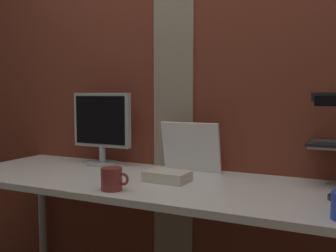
% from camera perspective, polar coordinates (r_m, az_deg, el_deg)
% --- Properties ---
extents(brick_wall_back, '(3.59, 0.16, 2.42)m').
position_cam_1_polar(brick_wall_back, '(2.15, 4.67, 5.56)').
color(brick_wall_back, brown).
rests_on(brick_wall_back, ground_plane).
extents(desk, '(2.14, 0.70, 0.78)m').
position_cam_1_polar(desk, '(1.86, -1.35, -10.15)').
color(desk, white).
rests_on(desk, ground_plane).
extents(monitor, '(0.37, 0.18, 0.41)m').
position_cam_1_polar(monitor, '(2.24, -9.74, 0.26)').
color(monitor, '#ADB2B7').
rests_on(monitor, desk).
extents(whiteboard_panel, '(0.32, 0.07, 0.26)m').
position_cam_1_polar(whiteboard_panel, '(2.02, 3.37, -3.13)').
color(whiteboard_panel, white).
rests_on(whiteboard_panel, desk).
extents(coffee_mug, '(0.13, 0.09, 0.10)m').
position_cam_1_polar(coffee_mug, '(1.67, -8.25, -7.74)').
color(coffee_mug, maroon).
rests_on(coffee_mug, desk).
extents(paper_clutter_stack, '(0.20, 0.15, 0.05)m').
position_cam_1_polar(paper_clutter_stack, '(1.81, -0.15, -7.41)').
color(paper_clutter_stack, silver).
rests_on(paper_clutter_stack, desk).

